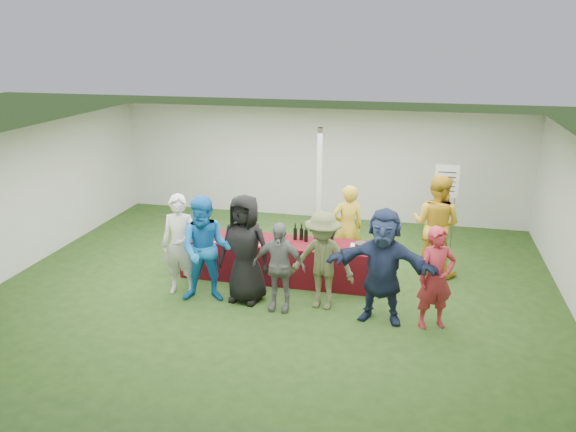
% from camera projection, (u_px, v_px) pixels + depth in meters
% --- Properties ---
extents(ground, '(60.00, 60.00, 0.00)m').
position_uv_depth(ground, '(280.00, 281.00, 10.48)').
color(ground, '#284719').
rests_on(ground, ground).
extents(tent, '(10.00, 10.00, 10.00)m').
position_uv_depth(tent, '(319.00, 196.00, 11.07)').
color(tent, white).
rests_on(tent, ground).
extents(serving_table, '(3.60, 0.80, 0.75)m').
position_uv_depth(serving_table, '(278.00, 260.00, 10.47)').
color(serving_table, maroon).
rests_on(serving_table, ground).
extents(wine_bottles, '(0.75, 0.14, 0.32)m').
position_uv_depth(wine_bottles, '(313.00, 235.00, 10.31)').
color(wine_bottles, black).
rests_on(wine_bottles, serving_table).
extents(wine_glasses, '(1.16, 0.14, 0.16)m').
position_uv_depth(wine_glasses, '(226.00, 236.00, 10.26)').
color(wine_glasses, silver).
rests_on(wine_glasses, serving_table).
extents(water_bottle, '(0.07, 0.07, 0.23)m').
position_uv_depth(water_bottle, '(277.00, 234.00, 10.40)').
color(water_bottle, silver).
rests_on(water_bottle, serving_table).
extents(bar_towel, '(0.25, 0.18, 0.03)m').
position_uv_depth(bar_towel, '(357.00, 246.00, 10.08)').
color(bar_towel, white).
rests_on(bar_towel, serving_table).
extents(dump_bucket, '(0.22, 0.22, 0.18)m').
position_uv_depth(dump_bucket, '(361.00, 248.00, 9.78)').
color(dump_bucket, slate).
rests_on(dump_bucket, serving_table).
extents(wine_list_sign, '(0.50, 0.03, 1.80)m').
position_uv_depth(wine_list_sign, '(446.00, 188.00, 11.78)').
color(wine_list_sign, slate).
rests_on(wine_list_sign, ground).
extents(staff_pourer, '(0.73, 0.61, 1.70)m').
position_uv_depth(staff_pourer, '(347.00, 228.00, 10.76)').
color(staff_pourer, gold).
rests_on(staff_pourer, ground).
extents(staff_back, '(1.15, 1.04, 1.94)m').
position_uv_depth(staff_back, '(436.00, 225.00, 10.55)').
color(staff_back, gold).
rests_on(staff_back, ground).
extents(customer_0, '(0.69, 0.48, 1.80)m').
position_uv_depth(customer_0, '(180.00, 245.00, 9.73)').
color(customer_0, silver).
rests_on(customer_0, ground).
extents(customer_1, '(1.02, 0.86, 1.85)m').
position_uv_depth(customer_1, '(206.00, 250.00, 9.45)').
color(customer_1, blue).
rests_on(customer_1, ground).
extents(customer_2, '(1.00, 0.73, 1.88)m').
position_uv_depth(customer_2, '(245.00, 249.00, 9.45)').
color(customer_2, black).
rests_on(customer_2, ground).
extents(customer_3, '(0.90, 0.39, 1.52)m').
position_uv_depth(customer_3, '(279.00, 266.00, 9.19)').
color(customer_3, slate).
rests_on(customer_3, ground).
extents(customer_4, '(1.16, 0.77, 1.68)m').
position_uv_depth(customer_4, '(323.00, 261.00, 9.22)').
color(customer_4, '#555B35').
rests_on(customer_4, ground).
extents(customer_5, '(1.77, 0.69, 1.87)m').
position_uv_depth(customer_5, '(383.00, 266.00, 8.77)').
color(customer_5, '#1D2846').
rests_on(customer_5, ground).
extents(customer_6, '(0.71, 0.61, 1.65)m').
position_uv_depth(customer_6, '(436.00, 278.00, 8.60)').
color(customer_6, '#A4242E').
rests_on(customer_6, ground).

